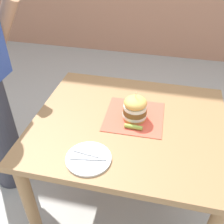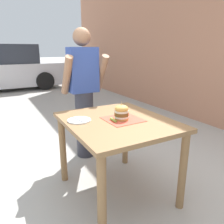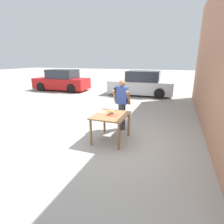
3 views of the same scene
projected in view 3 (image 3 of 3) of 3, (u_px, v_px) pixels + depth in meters
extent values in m
plane|color=#ADAAA3|center=(111.00, 140.00, 5.21)|extent=(80.00, 80.00, 0.00)
cube|color=olive|center=(111.00, 115.00, 4.99)|extent=(0.93, 1.08, 0.04)
cylinder|color=olive|center=(91.00, 132.00, 4.81)|extent=(0.07, 0.07, 0.75)
cylinder|color=olive|center=(119.00, 137.00, 4.54)|extent=(0.07, 0.07, 0.75)
cylinder|color=olive|center=(104.00, 121.00, 5.67)|extent=(0.07, 0.07, 0.75)
cylinder|color=olive|center=(129.00, 124.00, 5.40)|extent=(0.07, 0.07, 0.75)
cube|color=#D64C38|center=(112.00, 115.00, 4.95)|extent=(0.34, 0.34, 0.00)
cylinder|color=gold|center=(112.00, 115.00, 4.95)|extent=(0.13, 0.13, 0.02)
cylinder|color=silver|center=(112.00, 114.00, 4.94)|extent=(0.14, 0.14, 0.02)
cylinder|color=brown|center=(112.00, 113.00, 4.93)|extent=(0.13, 0.13, 0.03)
cylinder|color=silver|center=(112.00, 112.00, 4.93)|extent=(0.13, 0.13, 0.02)
ellipsoid|color=gold|center=(112.00, 111.00, 4.92)|extent=(0.13, 0.13, 0.06)
cylinder|color=#D1B77F|center=(112.00, 110.00, 4.91)|extent=(0.00, 0.00, 0.05)
cylinder|color=#8EA83D|center=(108.00, 114.00, 4.97)|extent=(0.03, 0.10, 0.02)
cylinder|color=white|center=(102.00, 112.00, 5.22)|extent=(0.22, 0.22, 0.01)
cylinder|color=silver|center=(102.00, 112.00, 5.22)|extent=(0.04, 0.17, 0.01)
cylinder|color=silver|center=(103.00, 112.00, 5.21)|extent=(0.03, 0.17, 0.01)
cylinder|color=#33333D|center=(122.00, 117.00, 5.91)|extent=(0.24, 0.24, 0.90)
cube|color=#334C9E|center=(122.00, 95.00, 5.70)|extent=(0.36, 0.22, 0.56)
sphere|color=#9E7051|center=(122.00, 83.00, 5.59)|extent=(0.22, 0.22, 0.22)
cylinder|color=#9E7051|center=(115.00, 97.00, 5.74)|extent=(0.09, 0.34, 0.50)
cylinder|color=#9E7051|center=(128.00, 98.00, 5.58)|extent=(0.09, 0.34, 0.50)
cube|color=tan|center=(216.00, 53.00, 5.83)|extent=(0.30, 10.00, 5.04)
cube|color=red|center=(62.00, 83.00, 13.62)|extent=(4.28, 1.90, 0.80)
cube|color=#2D333D|center=(63.00, 74.00, 13.37)|extent=(2.17, 1.66, 0.66)
cylinder|color=black|center=(41.00, 87.00, 13.33)|extent=(0.65, 0.25, 0.64)
cylinder|color=black|center=(54.00, 84.00, 14.80)|extent=(0.65, 0.25, 0.64)
cylinder|color=black|center=(71.00, 88.00, 12.57)|extent=(0.65, 0.25, 0.64)
cylinder|color=black|center=(82.00, 85.00, 14.04)|extent=(0.65, 0.25, 0.64)
cube|color=silver|center=(140.00, 87.00, 11.74)|extent=(4.25, 1.84, 0.80)
cube|color=#2D333D|center=(143.00, 76.00, 11.48)|extent=(2.15, 1.63, 0.66)
cylinder|color=black|center=(118.00, 91.00, 11.47)|extent=(0.65, 0.24, 0.64)
cylinder|color=black|center=(125.00, 88.00, 12.93)|extent=(0.65, 0.24, 0.64)
cylinder|color=black|center=(159.00, 94.00, 10.67)|extent=(0.65, 0.24, 0.64)
cylinder|color=black|center=(161.00, 89.00, 12.14)|extent=(0.65, 0.24, 0.64)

